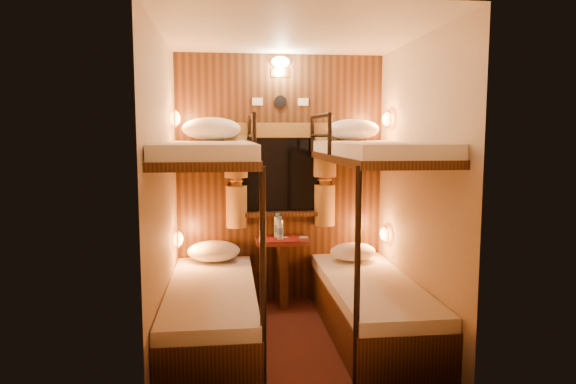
{
  "coord_description": "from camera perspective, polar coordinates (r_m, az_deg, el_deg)",
  "views": [
    {
      "loc": [
        -0.51,
        -3.93,
        1.65
      ],
      "look_at": [
        -0.03,
        0.15,
        1.18
      ],
      "focal_mm": 32.0,
      "sensor_mm": 36.0,
      "label": 1
    }
  ],
  "objects": [
    {
      "name": "bunk_left",
      "position": [
        4.15,
        -8.5,
        -8.78
      ],
      "size": [
        0.72,
        1.9,
        1.82
      ],
      "color": "black",
      "rests_on": "floor"
    },
    {
      "name": "floor",
      "position": [
        4.29,
        0.63,
        -16.05
      ],
      "size": [
        2.1,
        2.1,
        0.0
      ],
      "primitive_type": "plane",
      "color": "#37160F",
      "rests_on": "ground"
    },
    {
      "name": "bottle_right",
      "position": [
        4.94,
        -1.18,
        -3.92
      ],
      "size": [
        0.07,
        0.07,
        0.24
      ],
      "rotation": [
        0.0,
        0.0,
        0.31
      ],
      "color": "#99BFE5",
      "rests_on": "table"
    },
    {
      "name": "wall_right",
      "position": [
        4.23,
        14.2,
        0.25
      ],
      "size": [
        0.0,
        2.4,
        2.4
      ],
      "primitive_type": "plane",
      "rotation": [
        1.57,
        0.0,
        -1.57
      ],
      "color": "#C6B293",
      "rests_on": "floor"
    },
    {
      "name": "back_panel",
      "position": [
        5.01,
        -0.86,
        1.39
      ],
      "size": [
        2.0,
        0.03,
        2.4
      ],
      "primitive_type": "cube",
      "color": "black",
      "rests_on": "floor"
    },
    {
      "name": "reading_lamps",
      "position": [
        4.68,
        -0.44,
        1.52
      ],
      "size": [
        2.0,
        0.2,
        1.25
      ],
      "color": "orange",
      "rests_on": "wall_left"
    },
    {
      "name": "curtains",
      "position": [
        4.94,
        -0.79,
        2.06
      ],
      "size": [
        1.1,
        0.22,
        1.0
      ],
      "color": "brown",
      "rests_on": "back_panel"
    },
    {
      "name": "wall_front",
      "position": [
        2.96,
        3.25,
        -2.19
      ],
      "size": [
        2.4,
        0.0,
        2.4
      ],
      "primitive_type": "plane",
      "rotation": [
        -1.57,
        0.0,
        0.0
      ],
      "color": "#C6B293",
      "rests_on": "floor"
    },
    {
      "name": "pillow_upper_left",
      "position": [
        4.68,
        -8.51,
        6.96
      ],
      "size": [
        0.52,
        0.37,
        0.21
      ],
      "primitive_type": "ellipsoid",
      "color": "white",
      "rests_on": "bunk_left"
    },
    {
      "name": "back_fixtures",
      "position": [
        4.99,
        -0.84,
        13.4
      ],
      "size": [
        0.54,
        0.09,
        0.48
      ],
      "color": "black",
      "rests_on": "back_panel"
    },
    {
      "name": "table",
      "position": [
        4.96,
        -0.62,
        -7.86
      ],
      "size": [
        0.5,
        0.34,
        0.66
      ],
      "color": "#542513",
      "rests_on": "floor"
    },
    {
      "name": "sachet_a",
      "position": [
        4.97,
        1.75,
        -5.04
      ],
      "size": [
        0.08,
        0.06,
        0.01
      ],
      "primitive_type": "cube",
      "rotation": [
        0.0,
        0.0,
        0.04
      ],
      "color": "silver",
      "rests_on": "table"
    },
    {
      "name": "wall_left",
      "position": [
        3.99,
        -13.75,
        -0.12
      ],
      "size": [
        0.0,
        2.4,
        2.4
      ],
      "primitive_type": "plane",
      "rotation": [
        1.57,
        0.0,
        1.57
      ],
      "color": "#C6B293",
      "rests_on": "floor"
    },
    {
      "name": "sachet_b",
      "position": [
        4.95,
        -0.49,
        -5.08
      ],
      "size": [
        0.1,
        0.09,
        0.01
      ],
      "primitive_type": "cube",
      "rotation": [
        0.0,
        0.0,
        0.38
      ],
      "color": "silver",
      "rests_on": "table"
    },
    {
      "name": "bunk_right",
      "position": [
        4.3,
        9.2,
        -8.23
      ],
      "size": [
        0.72,
        1.9,
        1.82
      ],
      "color": "black",
      "rests_on": "floor"
    },
    {
      "name": "bottle_left",
      "position": [
        4.85,
        -0.9,
        -4.22
      ],
      "size": [
        0.06,
        0.06,
        0.22
      ],
      "rotation": [
        0.0,
        0.0,
        0.07
      ],
      "color": "#99BFE5",
      "rests_on": "table"
    },
    {
      "name": "pillow_upper_right",
      "position": [
        4.83,
        7.21,
        6.9
      ],
      "size": [
        0.5,
        0.35,
        0.2
      ],
      "primitive_type": "ellipsoid",
      "color": "white",
      "rests_on": "bunk_right"
    },
    {
      "name": "pillow_lower_left",
      "position": [
        4.88,
        -8.25,
        -6.52
      ],
      "size": [
        0.49,
        0.35,
        0.19
      ],
      "primitive_type": "ellipsoid",
      "color": "white",
      "rests_on": "bunk_left"
    },
    {
      "name": "ceiling",
      "position": [
        4.03,
        0.68,
        17.26
      ],
      "size": [
        2.1,
        2.1,
        0.0
      ],
      "primitive_type": "plane",
      "rotation": [
        3.14,
        0.0,
        0.0
      ],
      "color": "silver",
      "rests_on": "wall_back"
    },
    {
      "name": "wall_back",
      "position": [
        5.03,
        -0.88,
        1.41
      ],
      "size": [
        2.4,
        0.0,
        2.4
      ],
      "primitive_type": "plane",
      "rotation": [
        1.57,
        0.0,
        0.0
      ],
      "color": "#C6B293",
      "rests_on": "floor"
    },
    {
      "name": "window",
      "position": [
        4.98,
        -0.82,
        1.14
      ],
      "size": [
        1.0,
        0.12,
        0.79
      ],
      "color": "black",
      "rests_on": "back_panel"
    },
    {
      "name": "pillow_lower_right",
      "position": [
        4.89,
        7.22,
        -6.61
      ],
      "size": [
        0.43,
        0.31,
        0.17
      ],
      "primitive_type": "ellipsoid",
      "color": "white",
      "rests_on": "bunk_right"
    }
  ]
}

